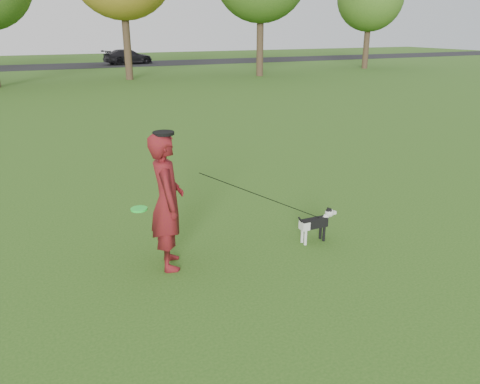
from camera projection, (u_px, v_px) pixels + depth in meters
name	position (u px, v px, depth m)	size (l,w,h in m)	color
ground	(244.00, 262.00, 7.08)	(120.00, 120.00, 0.00)	#285116
road	(52.00, 67.00, 41.31)	(120.00, 7.00, 0.02)	black
man	(167.00, 202.00, 6.66)	(0.74, 0.48, 2.02)	maroon
dog	(317.00, 222.00, 7.65)	(0.75, 0.15, 0.57)	black
car_right	(128.00, 57.00, 43.77)	(1.87, 4.60, 1.33)	black
man_held_items	(264.00, 197.00, 7.16)	(3.08, 0.38, 1.64)	#1CE336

